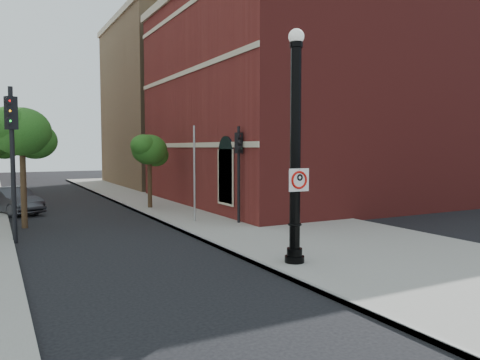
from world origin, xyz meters
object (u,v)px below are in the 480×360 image
lamppost (295,159)px  parked_car (12,200)px  no_parking_sign (299,180)px  traffic_signal_left (12,138)px  traffic_signal_right (239,159)px

lamppost → parked_car: 17.06m
no_parking_sign → traffic_signal_left: traffic_signal_left is taller
traffic_signal_left → traffic_signal_right: (8.74, -0.36, -0.81)m
traffic_signal_left → traffic_signal_right: traffic_signal_left is taller
parked_car → lamppost: bearing=-90.1°
traffic_signal_left → traffic_signal_right: size_ratio=1.28×
lamppost → traffic_signal_left: lamppost is taller
parked_car → traffic_signal_left: size_ratio=0.75×
lamppost → traffic_signal_left: (-6.87, 7.31, 0.63)m
no_parking_sign → traffic_signal_right: bearing=78.2°
no_parking_sign → traffic_signal_left: size_ratio=0.12×
traffic_signal_right → parked_car: bearing=125.6°
lamppost → traffic_signal_left: 10.05m
traffic_signal_right → lamppost: bearing=-114.3°
lamppost → traffic_signal_left: size_ratio=1.21×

